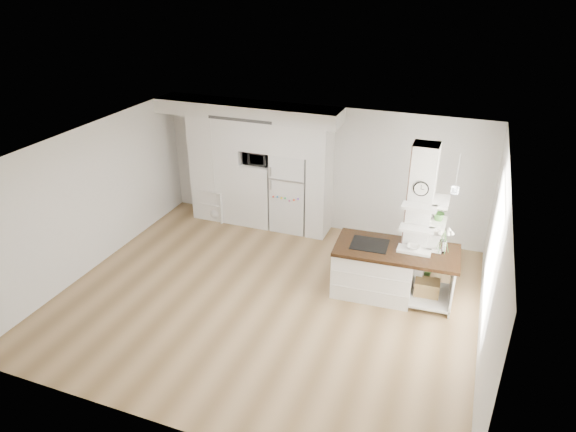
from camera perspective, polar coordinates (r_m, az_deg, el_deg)
name	(u,v)px	position (r m, az deg, el deg)	size (l,w,h in m)	color
floor	(266,298)	(9.08, -2.41, -9.09)	(7.00, 6.00, 0.01)	#A58459
room	(264,201)	(8.15, -2.65, 1.64)	(7.04, 6.04, 2.72)	white
cabinet_wall	(251,158)	(11.10, -4.14, 6.41)	(4.00, 0.71, 2.70)	white
refrigerator	(291,191)	(11.01, 0.38, 2.78)	(0.78, 0.69, 1.75)	white
column	(422,223)	(8.86, 14.71, -0.78)	(0.69, 0.90, 2.70)	silver
window	(493,250)	(8.05, 21.84, -3.55)	(2.40, 2.40, 0.00)	white
pendant_light	(373,198)	(7.73, 9.45, 2.02)	(0.12, 0.12, 0.10)	white
kitchen_island	(381,269)	(9.10, 10.27, -5.80)	(2.12, 1.09, 1.50)	white
bookshelf	(215,206)	(11.77, -8.13, 1.14)	(0.65, 0.42, 0.74)	white
floor_plant_a	(428,268)	(9.74, 15.26, -5.61)	(0.29, 0.23, 0.52)	#447E32
floor_plant_b	(438,255)	(10.26, 16.29, -4.14)	(0.27, 0.27, 0.48)	#447E32
microwave	(257,157)	(10.97, -3.42, 6.55)	(0.54, 0.37, 0.30)	#2D2D2D
shelf_plant	(440,212)	(8.92, 16.56, 0.42)	(0.27, 0.23, 0.30)	#447E32
decor_bowl	(413,247)	(8.82, 13.76, -3.37)	(0.22, 0.22, 0.05)	white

